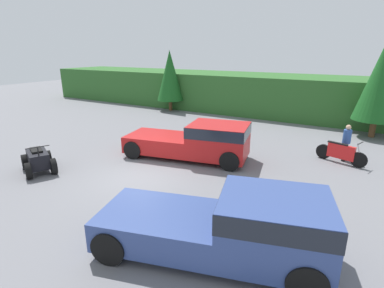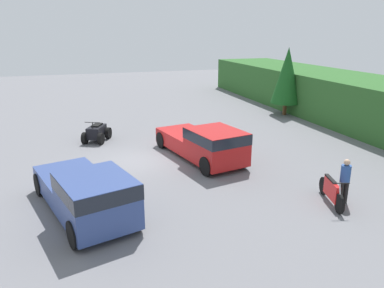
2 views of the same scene
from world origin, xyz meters
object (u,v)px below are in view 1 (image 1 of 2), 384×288
at_px(pickup_truck_second, 234,224).
at_px(quad_atv, 38,161).
at_px(dirt_bike, 341,153).
at_px(rider_person, 346,141).
at_px(pickup_truck_red, 199,140).

distance_m(pickup_truck_second, quad_atv, 9.51).
height_order(dirt_bike, rider_person, rider_person).
bearing_deg(rider_person, pickup_truck_second, -95.00).
distance_m(pickup_truck_red, pickup_truck_second, 7.25).
height_order(pickup_truck_second, quad_atv, pickup_truck_second).
xyz_separation_m(dirt_bike, rider_person, (0.13, 0.43, 0.47)).
xyz_separation_m(quad_atv, rider_person, (11.25, 8.19, 0.45)).
bearing_deg(pickup_truck_second, rider_person, 63.13).
relative_size(pickup_truck_second, quad_atv, 2.73).
bearing_deg(pickup_truck_second, quad_atv, 158.33).
distance_m(pickup_truck_red, dirt_bike, 6.62).
bearing_deg(rider_person, pickup_truck_red, -145.31).
bearing_deg(quad_atv, rider_person, 61.49).
distance_m(pickup_truck_red, rider_person, 6.92).
bearing_deg(pickup_truck_red, rider_person, 16.94).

